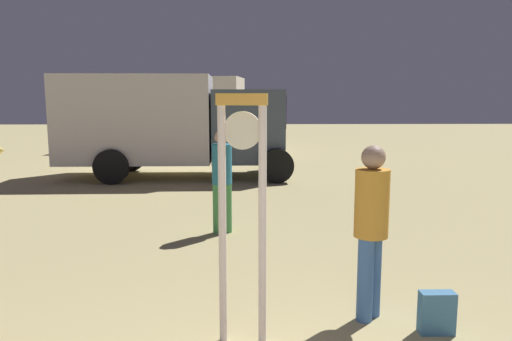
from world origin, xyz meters
The scene contains 6 objects.
standing_clock centered at (-0.30, 2.16, 1.33)m, with size 0.44×0.16×2.23m.
person_near_clock centered at (0.96, 2.62, 0.97)m, with size 0.33×0.33×1.74m.
backpack centered at (1.51, 2.28, 0.20)m, with size 0.32×0.18×0.40m.
person_distant centered at (-0.64, 5.80, 0.94)m, with size 0.32×0.32×1.68m.
box_truck_near centered at (-2.38, 11.61, 1.55)m, with size 6.31×2.55×2.81m.
box_truck_far centered at (-3.39, 18.66, 1.64)m, with size 6.99×3.42×3.05m.
Camera 1 is at (-0.28, -1.98, 2.18)m, focal length 34.15 mm.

